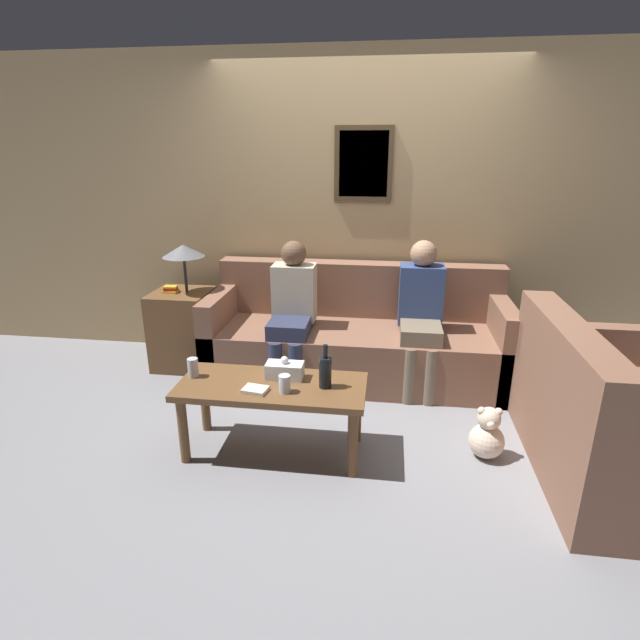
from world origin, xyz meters
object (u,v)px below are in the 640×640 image
at_px(person_right, 421,310).
at_px(couch_side, 607,423).
at_px(couch_main, 356,339).
at_px(wine_bottle, 325,371).
at_px(drinking_glass, 285,384).
at_px(teddy_bear, 487,436).
at_px(coffee_table, 272,394).
at_px(person_left, 292,308).

bearing_deg(person_right, couch_side, -44.45).
height_order(couch_main, wine_bottle, couch_main).
xyz_separation_m(couch_side, drinking_glass, (-1.87, -0.16, 0.21)).
bearing_deg(drinking_glass, teddy_bear, 9.89).
bearing_deg(wine_bottle, person_right, 60.35).
xyz_separation_m(wine_bottle, teddy_bear, (1.00, 0.11, -0.43)).
relative_size(couch_main, coffee_table, 2.11).
xyz_separation_m(couch_main, couch_side, (1.53, -1.15, 0.00)).
relative_size(person_left, teddy_bear, 3.34).
relative_size(couch_main, wine_bottle, 8.88).
distance_m(coffee_table, teddy_bear, 1.35).
distance_m(couch_main, coffee_table, 1.29).
distance_m(couch_main, teddy_bear, 1.42).
bearing_deg(wine_bottle, couch_main, 85.01).
bearing_deg(wine_bottle, couch_side, 2.15).
bearing_deg(couch_side, coffee_table, 91.90).
relative_size(person_right, teddy_bear, 3.40).
bearing_deg(person_right, teddy_bear, -68.08).
relative_size(couch_main, couch_side, 1.70).
bearing_deg(couch_main, wine_bottle, -94.99).
relative_size(drinking_glass, person_left, 0.09).
xyz_separation_m(person_left, person_right, (1.01, 0.04, 0.01)).
bearing_deg(teddy_bear, couch_side, -4.65).
bearing_deg(wine_bottle, teddy_bear, 6.54).
bearing_deg(coffee_table, couch_side, 1.90).
height_order(couch_main, coffee_table, couch_main).
distance_m(coffee_table, person_right, 1.45).
relative_size(coffee_table, drinking_glass, 10.65).
height_order(coffee_table, wine_bottle, wine_bottle).
height_order(couch_side, wine_bottle, couch_side).
xyz_separation_m(wine_bottle, person_left, (-0.40, 1.03, 0.05)).
bearing_deg(couch_main, couch_side, -36.78).
height_order(person_left, teddy_bear, person_left).
relative_size(couch_main, teddy_bear, 7.08).
height_order(coffee_table, teddy_bear, coffee_table).
height_order(wine_bottle, teddy_bear, wine_bottle).
relative_size(couch_main, drinking_glass, 22.45).
bearing_deg(person_right, coffee_table, -131.08).
relative_size(wine_bottle, person_left, 0.24).
xyz_separation_m(person_left, teddy_bear, (1.39, -0.91, -0.48)).
distance_m(coffee_table, drinking_glass, 0.19).
xyz_separation_m(couch_main, person_left, (-0.50, -0.18, 0.31)).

